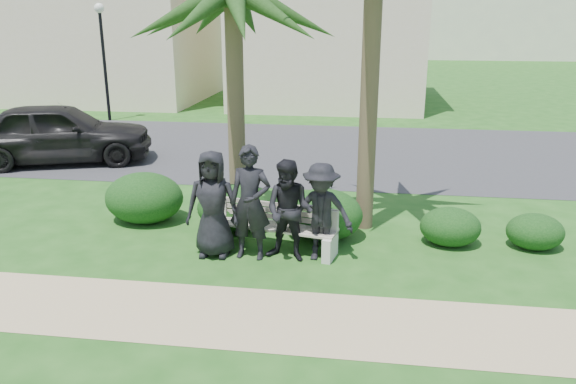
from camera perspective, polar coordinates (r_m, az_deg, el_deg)
name	(u,v)px	position (r m, az deg, el deg)	size (l,w,h in m)	color
ground	(312,263)	(9.12, 2.44, -7.27)	(160.00, 160.00, 0.00)	#1D5016
footpath	(298,321)	(7.53, 1.05, -12.94)	(30.00, 1.60, 0.01)	tan
asphalt_street	(338,151)	(16.71, 5.15, 4.15)	(160.00, 8.00, 0.01)	#2D2D30
stucco_bldg_left	(98,20)	(29.20, -18.72, 16.22)	(10.40, 8.40, 7.30)	beige
stucco_bldg_right	(330,20)	(26.32, 4.32, 17.02)	(8.40, 8.40, 7.30)	beige
street_lamp	(102,41)	(22.51, -18.34, 14.34)	(0.36, 0.36, 4.29)	black
park_bench	(273,230)	(9.52, -1.57, -3.93)	(2.27, 0.93, 0.76)	gray
man_a	(213,204)	(9.20, -7.64, -1.23)	(0.87, 0.57, 1.78)	black
man_b	(250,203)	(9.03, -3.86, -1.12)	(0.69, 0.45, 1.88)	black
man_c	(289,211)	(8.97, 0.13, -1.94)	(0.81, 0.63, 1.67)	black
man_d	(321,212)	(9.00, 3.36, -2.06)	(1.05, 0.60, 1.62)	black
hedge_a	(144,196)	(11.16, -14.41, -0.43)	(1.51, 1.25, 0.99)	#0E340F
hedge_b	(233,207)	(10.46, -5.64, -1.49)	(1.33, 1.10, 0.87)	#0E340F
hedge_c	(321,222)	(10.05, 3.36, -3.09)	(0.89, 0.74, 0.58)	#0E340F
hedge_d	(323,213)	(10.01, 3.58, -2.15)	(1.41, 1.17, 0.92)	#0E340F
hedge_e	(450,226)	(10.14, 16.17, -3.30)	(1.04, 0.86, 0.68)	#0E340F
hedge_f	(535,231)	(10.49, 23.82, -3.61)	(0.96, 0.79, 0.62)	#0E340F
car_a	(59,133)	(16.36, -22.28, 5.58)	(1.94, 4.82, 1.64)	black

